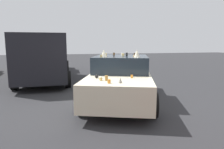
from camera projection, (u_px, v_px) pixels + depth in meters
name	position (u px, v px, depth m)	size (l,w,h in m)	color
ground_plane	(121.00, 101.00, 6.73)	(60.00, 60.00, 0.00)	#2D2D30
art_car_decorated	(121.00, 79.00, 6.65)	(4.87, 3.26, 1.71)	beige
parked_van_row_back_far	(44.00, 56.00, 9.84)	(5.16, 2.39, 2.29)	black
parked_sedan_far_right	(53.00, 61.00, 13.67)	(4.53, 2.07, 1.45)	silver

